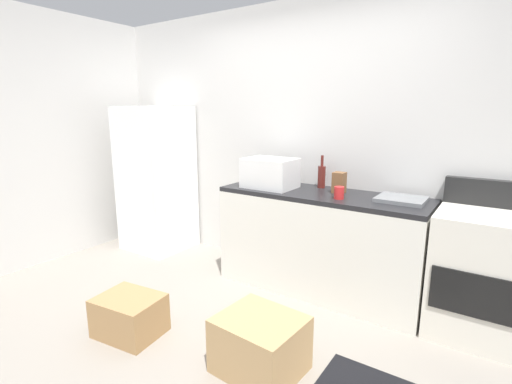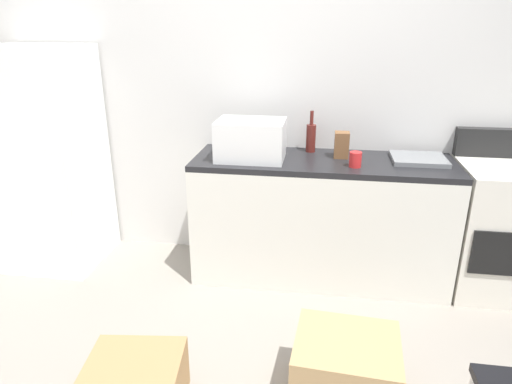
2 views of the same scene
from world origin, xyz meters
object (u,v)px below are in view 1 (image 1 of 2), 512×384
object	(u,v)px
wine_bottle	(322,176)
coffee_mug	(339,193)
stove_oven	(478,272)
cardboard_box_medium	(130,315)
microwave	(270,173)
knife_block	(339,183)
refrigerator	(156,179)
cardboard_box_large	(260,344)

from	to	relation	value
wine_bottle	coffee_mug	distance (m)	0.46
stove_oven	wine_bottle	bearing A→B (deg)	171.73
cardboard_box_medium	coffee_mug	bearing A→B (deg)	50.72
microwave	knife_block	size ratio (longest dim) A/B	2.56
knife_block	refrigerator	bearing A→B (deg)	-176.68
cardboard_box_medium	microwave	bearing A→B (deg)	75.90
wine_bottle	cardboard_box_medium	xyz separation A→B (m)	(-0.74, -1.62, -0.87)
microwave	cardboard_box_medium	bearing A→B (deg)	-104.10
stove_oven	cardboard_box_large	bearing A→B (deg)	-130.85
coffee_mug	cardboard_box_medium	xyz separation A→B (m)	(-1.05, -1.28, -0.81)
microwave	cardboard_box_large	size ratio (longest dim) A/B	0.92
cardboard_box_large	microwave	bearing A→B (deg)	119.47
stove_oven	microwave	distance (m)	1.81
stove_oven	cardboard_box_medium	xyz separation A→B (m)	(-2.06, -1.43, -0.32)
microwave	knife_block	distance (m)	0.64
microwave	coffee_mug	xyz separation A→B (m)	(0.71, -0.08, -0.09)
wine_bottle	coffee_mug	size ratio (longest dim) A/B	3.00
refrigerator	knife_block	bearing A→B (deg)	3.32
cardboard_box_large	coffee_mug	bearing A→B (deg)	87.51
coffee_mug	stove_oven	bearing A→B (deg)	8.03
wine_bottle	cardboard_box_medium	distance (m)	1.98
cardboard_box_medium	cardboard_box_large	bearing A→B (deg)	11.28
coffee_mug	wine_bottle	bearing A→B (deg)	132.30
refrigerator	wine_bottle	xyz separation A→B (m)	(1.95, 0.25, 0.19)
microwave	cardboard_box_medium	world-z (taller)	microwave
refrigerator	wine_bottle	bearing A→B (deg)	7.20
refrigerator	wine_bottle	size ratio (longest dim) A/B	5.49
coffee_mug	cardboard_box_medium	world-z (taller)	coffee_mug
microwave	cardboard_box_medium	distance (m)	1.67
stove_oven	refrigerator	bearing A→B (deg)	-179.03
refrigerator	knife_block	distance (m)	2.18
refrigerator	coffee_mug	distance (m)	2.26
stove_oven	wine_bottle	size ratio (longest dim) A/B	3.67
stove_oven	cardboard_box_large	size ratio (longest dim) A/B	2.19
coffee_mug	cardboard_box_large	world-z (taller)	coffee_mug
wine_bottle	microwave	bearing A→B (deg)	-147.96
refrigerator	stove_oven	world-z (taller)	refrigerator
stove_oven	coffee_mug	xyz separation A→B (m)	(-1.01, -0.14, 0.48)
coffee_mug	knife_block	size ratio (longest dim) A/B	0.56
refrigerator	knife_block	xyz separation A→B (m)	(2.17, 0.13, 0.17)
refrigerator	knife_block	world-z (taller)	refrigerator
coffee_mug	cardboard_box_medium	bearing A→B (deg)	-129.28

